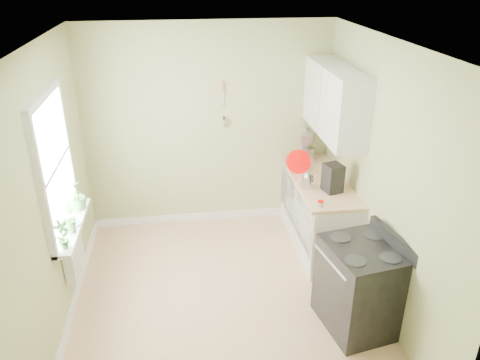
{
  "coord_description": "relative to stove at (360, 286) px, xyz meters",
  "views": [
    {
      "loc": [
        -0.37,
        -3.99,
        3.34
      ],
      "look_at": [
        0.24,
        0.55,
        1.17
      ],
      "focal_mm": 35.0,
      "sensor_mm": 36.0,
      "label": 1
    }
  ],
  "objects": [
    {
      "name": "radiator",
      "position": [
        -2.82,
        0.76,
        0.09
      ],
      "size": [
        0.12,
        0.5,
        0.35
      ],
      "primitive_type": "cube",
      "color": "white",
      "rests_on": "wall_left"
    },
    {
      "name": "stove",
      "position": [
        0.0,
        0.0,
        0.0
      ],
      "size": [
        0.77,
        0.84,
        1.03
      ],
      "color": "black",
      "rests_on": "floor"
    },
    {
      "name": "stand_mixer",
      "position": [
        0.03,
        2.2,
        0.62
      ],
      "size": [
        0.29,
        0.36,
        0.39
      ],
      "color": "#B2B2B7",
      "rests_on": "countertop"
    },
    {
      "name": "wall_right",
      "position": [
        0.33,
        0.51,
        0.89
      ],
      "size": [
        0.02,
        3.6,
        2.7
      ],
      "primitive_type": "cube",
      "color": "#B1B57B",
      "rests_on": "floor"
    },
    {
      "name": "wall_utensils",
      "position": [
        -1.08,
        2.29,
        1.1
      ],
      "size": [
        0.02,
        0.14,
        0.58
      ],
      "color": "#EABE8F",
      "rests_on": "wall_back"
    },
    {
      "name": "upper_cabinets",
      "position": [
        0.15,
        1.61,
        1.39
      ],
      "size": [
        0.35,
        1.4,
        0.8
      ],
      "primitive_type": "cube",
      "color": "white",
      "rests_on": "wall_right"
    },
    {
      "name": "plant_b",
      "position": [
        -2.78,
        0.68,
        0.59
      ],
      "size": [
        0.18,
        0.2,
        0.3
      ],
      "primitive_type": "imported",
      "rotation": [
        0.0,
        0.0,
        1.87
      ],
      "color": "#33672F",
      "rests_on": "window_sill"
    },
    {
      "name": "jar",
      "position": [
        -0.19,
        0.81,
        0.49
      ],
      "size": [
        0.07,
        0.07,
        0.08
      ],
      "color": "#A59884",
      "rests_on": "countertop"
    },
    {
      "name": "ceiling",
      "position": [
        -1.28,
        0.51,
        2.25
      ],
      "size": [
        3.2,
        3.6,
        0.02
      ],
      "primitive_type": "cube",
      "color": "white",
      "rests_on": "wall_back"
    },
    {
      "name": "window",
      "position": [
        -2.86,
        0.81,
        1.09
      ],
      "size": [
        0.06,
        1.14,
        1.44
      ],
      "color": "white",
      "rests_on": "wall_left"
    },
    {
      "name": "base_cabinets",
      "position": [
        0.02,
        1.51,
        -0.03
      ],
      "size": [
        0.6,
        1.6,
        0.87
      ],
      "primitive_type": "cube",
      "color": "white",
      "rests_on": "floor"
    },
    {
      "name": "red_tray",
      "position": [
        -0.21,
        1.72,
        0.6
      ],
      "size": [
        0.3,
        0.18,
        0.31
      ],
      "primitive_type": "cylinder",
      "rotation": [
        1.45,
        0.0,
        -0.43
      ],
      "color": "#B00503",
      "rests_on": "countertop"
    },
    {
      "name": "coffee_maker",
      "position": [
        0.05,
        1.18,
        0.61
      ],
      "size": [
        0.23,
        0.25,
        0.33
      ],
      "color": "black",
      "rests_on": "countertop"
    },
    {
      "name": "floor",
      "position": [
        -1.28,
        0.51,
        -0.47
      ],
      "size": [
        3.2,
        3.6,
        0.02
      ],
      "primitive_type": "cube",
      "color": "tan",
      "rests_on": "ground"
    },
    {
      "name": "wall_back",
      "position": [
        -1.28,
        2.32,
        0.89
      ],
      "size": [
        3.2,
        0.02,
        2.7
      ],
      "primitive_type": "cube",
      "color": "#B1B57B",
      "rests_on": "floor"
    },
    {
      "name": "plant_a",
      "position": [
        -2.78,
        0.37,
        0.59
      ],
      "size": [
        0.18,
        0.19,
        0.3
      ],
      "primitive_type": "imported",
      "rotation": [
        0.0,
        0.0,
        0.95
      ],
      "color": "#33672F",
      "rests_on": "window_sill"
    },
    {
      "name": "kettle",
      "position": [
        -0.22,
        1.28,
        0.55
      ],
      "size": [
        0.19,
        0.11,
        0.2
      ],
      "color": "silver",
      "rests_on": "countertop"
    },
    {
      "name": "countertop",
      "position": [
        0.01,
        1.51,
        0.43
      ],
      "size": [
        0.64,
        1.6,
        0.04
      ],
      "primitive_type": "cube",
      "color": "#EABE8F",
      "rests_on": "base_cabinets"
    },
    {
      "name": "window_sill",
      "position": [
        -2.79,
        0.81,
        0.42
      ],
      "size": [
        0.18,
        1.14,
        0.04
      ],
      "primitive_type": "cube",
      "color": "white",
      "rests_on": "wall_left"
    },
    {
      "name": "plant_c",
      "position": [
        -2.78,
        1.15,
        0.61
      ],
      "size": [
        0.25,
        0.25,
        0.34
      ],
      "primitive_type": "imported",
      "rotation": [
        0.0,
        0.0,
        4.32
      ],
      "color": "#33672F",
      "rests_on": "window_sill"
    },
    {
      "name": "wall_left",
      "position": [
        -2.89,
        0.51,
        0.89
      ],
      "size": [
        0.02,
        3.6,
        2.7
      ],
      "primitive_type": "cube",
      "color": "#B1B57B",
      "rests_on": "floor"
    }
  ]
}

